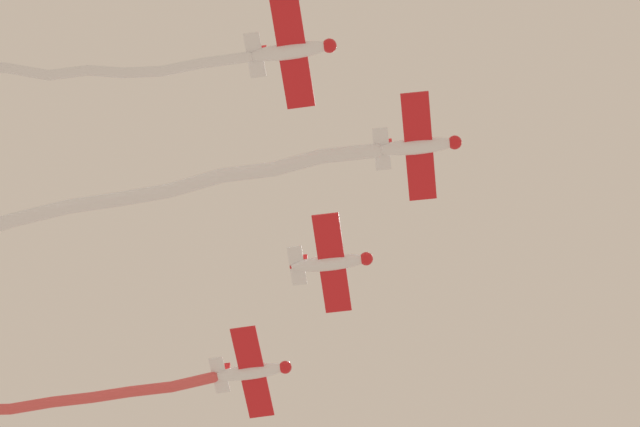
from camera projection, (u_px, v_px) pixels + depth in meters
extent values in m
ellipsoid|color=white|center=(416.00, 146.00, 85.56)|extent=(3.67, 4.87, 1.05)
sphere|color=red|center=(455.00, 142.00, 85.44)|extent=(1.23, 1.23, 0.89)
ellipsoid|color=#1E2D4C|center=(426.00, 143.00, 85.88)|extent=(1.28, 1.46, 0.56)
cube|color=red|center=(419.00, 147.00, 85.43)|extent=(7.21, 5.53, 0.14)
cube|color=white|center=(382.00, 149.00, 85.76)|extent=(2.98, 2.41, 0.12)
cube|color=red|center=(383.00, 145.00, 86.23)|extent=(0.75, 1.05, 1.45)
cylinder|color=white|center=(348.00, 154.00, 85.65)|extent=(2.70, 3.42, 1.17)
cylinder|color=white|center=(297.00, 163.00, 85.85)|extent=(2.84, 2.93, 0.96)
cylinder|color=white|center=(247.00, 172.00, 86.22)|extent=(2.74, 3.25, 1.09)
cylinder|color=white|center=(195.00, 183.00, 86.41)|extent=(3.16, 3.26, 1.48)
cylinder|color=white|center=(142.00, 195.00, 86.35)|extent=(2.80, 3.28, 1.44)
cylinder|color=white|center=(92.00, 203.00, 86.45)|extent=(2.69, 3.12, 1.03)
cylinder|color=white|center=(40.00, 213.00, 86.64)|extent=(3.10, 3.34, 1.39)
sphere|color=white|center=(375.00, 151.00, 85.65)|extent=(0.93, 0.93, 0.93)
sphere|color=white|center=(321.00, 156.00, 85.65)|extent=(0.93, 0.93, 0.93)
sphere|color=white|center=(273.00, 169.00, 86.05)|extent=(0.93, 0.93, 0.93)
sphere|color=white|center=(222.00, 176.00, 86.39)|extent=(0.93, 0.93, 0.93)
sphere|color=white|center=(168.00, 191.00, 86.42)|extent=(0.93, 0.93, 0.93)
sphere|color=white|center=(116.00, 200.00, 86.29)|extent=(0.93, 0.93, 0.93)
sphere|color=white|center=(67.00, 207.00, 86.61)|extent=(0.93, 0.93, 0.93)
sphere|color=white|center=(13.00, 220.00, 86.66)|extent=(0.93, 0.93, 0.93)
ellipsoid|color=white|center=(329.00, 263.00, 89.60)|extent=(3.75, 4.83, 1.05)
sphere|color=red|center=(366.00, 259.00, 89.45)|extent=(1.24, 1.24, 0.89)
ellipsoid|color=#1E2D4C|center=(339.00, 259.00, 89.91)|extent=(1.30, 1.45, 0.56)
cube|color=red|center=(332.00, 264.00, 89.47)|extent=(7.16, 5.63, 0.14)
cube|color=white|center=(297.00, 266.00, 89.82)|extent=(2.96, 2.45, 0.12)
cube|color=red|center=(299.00, 261.00, 90.29)|extent=(0.77, 1.04, 1.45)
ellipsoid|color=white|center=(290.00, 51.00, 82.85)|extent=(3.79, 4.81, 1.05)
sphere|color=red|center=(329.00, 46.00, 82.68)|extent=(1.24, 1.24, 0.89)
ellipsoid|color=#1E2D4C|center=(300.00, 47.00, 83.15)|extent=(1.31, 1.45, 0.56)
cube|color=red|center=(292.00, 51.00, 82.71)|extent=(7.12, 5.70, 0.14)
cube|color=white|center=(255.00, 55.00, 83.07)|extent=(2.95, 2.47, 0.12)
cube|color=red|center=(257.00, 52.00, 83.55)|extent=(0.78, 1.04, 1.45)
cylinder|color=white|center=(224.00, 60.00, 83.08)|extent=(2.25, 2.79, 0.68)
cylinder|color=white|center=(181.00, 67.00, 83.41)|extent=(2.21, 2.36, 0.90)
cylinder|color=white|center=(142.00, 72.00, 83.77)|extent=(1.93, 2.41, 0.98)
cylinder|color=white|center=(105.00, 72.00, 83.97)|extent=(1.60, 2.26, 0.93)
cylinder|color=white|center=(68.00, 73.00, 84.04)|extent=(1.97, 2.43, 0.80)
cylinder|color=white|center=(27.00, 71.00, 84.14)|extent=(1.72, 2.83, 1.20)
sphere|color=white|center=(248.00, 57.00, 82.97)|extent=(0.66, 0.66, 0.66)
sphere|color=white|center=(201.00, 63.00, 83.19)|extent=(0.66, 0.66, 0.66)
sphere|color=white|center=(161.00, 71.00, 83.63)|extent=(0.66, 0.66, 0.66)
sphere|color=white|center=(123.00, 73.00, 83.92)|extent=(0.66, 0.66, 0.66)
sphere|color=white|center=(88.00, 70.00, 84.01)|extent=(0.66, 0.66, 0.66)
sphere|color=white|center=(48.00, 75.00, 84.07)|extent=(0.66, 0.66, 0.66)
sphere|color=white|center=(5.00, 68.00, 84.21)|extent=(0.66, 0.66, 0.66)
ellipsoid|color=white|center=(250.00, 372.00, 93.38)|extent=(3.85, 4.77, 1.05)
sphere|color=red|center=(285.00, 367.00, 93.19)|extent=(1.24, 1.24, 0.89)
ellipsoid|color=#1E2D4C|center=(260.00, 367.00, 93.67)|extent=(1.32, 1.45, 0.56)
cube|color=red|center=(253.00, 373.00, 93.24)|extent=(7.07, 5.78, 0.14)
cube|color=white|center=(219.00, 375.00, 93.62)|extent=(2.94, 2.50, 0.12)
cube|color=red|center=(221.00, 370.00, 94.09)|extent=(0.80, 1.03, 1.45)
cylinder|color=#DB4C4C|center=(193.00, 382.00, 93.50)|extent=(2.52, 2.78, 1.20)
cylinder|color=#DB4C4C|center=(151.00, 389.00, 93.69)|extent=(2.49, 2.86, 0.99)
cylinder|color=#DB4C4C|center=(110.00, 395.00, 93.93)|extent=(2.22, 2.62, 0.94)
cylinder|color=#DB4C4C|center=(72.00, 400.00, 93.91)|extent=(2.18, 2.74, 1.08)
cylinder|color=#DB4C4C|center=(31.00, 406.00, 93.93)|extent=(2.40, 2.80, 0.92)
sphere|color=#DB4C4C|center=(213.00, 377.00, 93.52)|extent=(0.76, 0.76, 0.76)
sphere|color=#DB4C4C|center=(172.00, 387.00, 93.48)|extent=(0.76, 0.76, 0.76)
sphere|color=#DB4C4C|center=(129.00, 392.00, 93.89)|extent=(0.76, 0.76, 0.76)
sphere|color=#DB4C4C|center=(91.00, 398.00, 93.96)|extent=(0.76, 0.76, 0.76)
sphere|color=#DB4C4C|center=(52.00, 402.00, 93.86)|extent=(0.76, 0.76, 0.76)
sphere|color=#DB4C4C|center=(10.00, 409.00, 93.99)|extent=(0.76, 0.76, 0.76)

